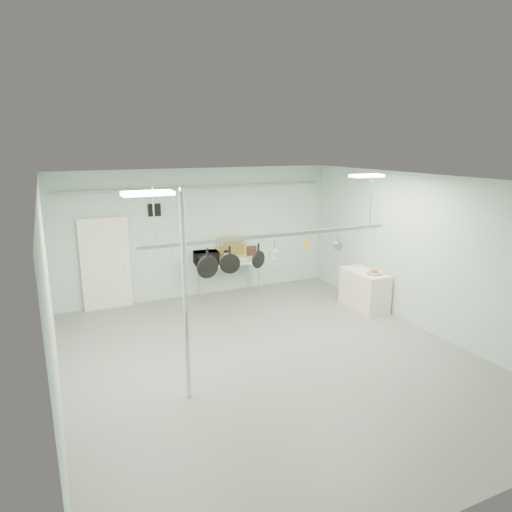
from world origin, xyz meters
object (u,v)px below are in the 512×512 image
prep_table (228,264)px  coffee_canister (227,257)px  chrome_pole (185,298)px  microwave (206,258)px  pot_rack (274,234)px  skillet_right (258,256)px  fruit_bowl (375,273)px  skillet_mid (230,260)px  side_cabinet (364,290)px  skillet_left (208,264)px

prep_table → coffee_canister: (-0.01, 0.04, 0.18)m
chrome_pole → microwave: chrome_pole is taller
chrome_pole → pot_rack: (1.90, 0.90, 0.63)m
pot_rack → coffee_canister: (0.39, 3.34, -1.22)m
coffee_canister → skillet_right: (-0.69, -3.34, 0.85)m
coffee_canister → prep_table: bearing=-69.5°
pot_rack → skillet_right: pot_rack is taller
coffee_canister → fruit_bowl: size_ratio=0.61×
pot_rack → coffee_canister: 3.57m
coffee_canister → microwave: bearing=-169.6°
fruit_bowl → skillet_mid: 4.01m
side_cabinet → microwave: bearing=145.9°
microwave → skillet_left: size_ratio=1.12×
skillet_right → chrome_pole: bearing=-175.6°
skillet_right → microwave: bearing=63.1°
skillet_right → fruit_bowl: bearing=-11.1°
prep_table → fruit_bowl: bearing=-44.0°
fruit_bowl → skillet_left: (-4.22, -0.81, 0.88)m
fruit_bowl → skillet_left: 4.39m
skillet_right → side_cabinet: bearing=-6.3°
pot_rack → fruit_bowl: bearing=15.2°
microwave → skillet_right: (-0.11, -3.23, 0.79)m
side_cabinet → fruit_bowl: size_ratio=3.38×
fruit_bowl → prep_table: bearing=136.0°
chrome_pole → coffee_canister: chrome_pole is taller
pot_rack → skillet_left: 1.31m
chrome_pole → skillet_left: (0.65, 0.90, 0.22)m
side_cabinet → skillet_mid: bearing=-163.8°
chrome_pole → skillet_left: chrome_pole is taller
prep_table → fruit_bowl: (2.58, -2.49, 0.11)m
prep_table → microwave: (-0.59, -0.07, 0.24)m
prep_table → pot_rack: bearing=-96.9°
microwave → skillet_right: size_ratio=1.32×
pot_rack → side_cabinet: bearing=20.4°
coffee_canister → skillet_left: bearing=-116.0°
fruit_bowl → skillet_right: size_ratio=0.79×
side_cabinet → microwave: (-3.14, 2.13, 0.62)m
chrome_pole → prep_table: bearing=61.3°
skillet_left → skillet_mid: bearing=-4.6°
chrome_pole → skillet_mid: (1.06, 0.90, 0.24)m
side_cabinet → skillet_right: (-3.25, -1.10, 1.41)m
coffee_canister → skillet_right: 3.51m
microwave → fruit_bowl: microwave is taller
prep_table → skillet_left: (-1.65, -3.30, 0.99)m
prep_table → skillet_left: bearing=-116.5°
fruit_bowl → microwave: bearing=142.7°
pot_rack → skillet_left: size_ratio=9.10×
fruit_bowl → skillet_mid: skillet_mid is taller
chrome_pole → fruit_bowl: 5.21m
chrome_pole → prep_table: chrome_pole is taller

